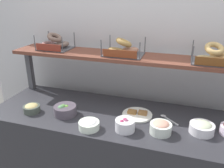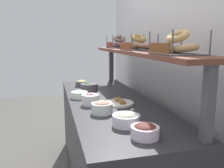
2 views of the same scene
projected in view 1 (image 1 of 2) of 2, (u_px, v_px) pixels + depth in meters
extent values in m
cube|color=silver|center=(133.00, 56.00, 2.22)|extent=(3.28, 0.06, 2.40)
cube|color=#2D2D33|center=(116.00, 158.00, 2.03)|extent=(2.08, 0.70, 0.85)
cube|color=#4C4C51|center=(30.00, 70.00, 2.31)|extent=(0.05, 0.05, 0.40)
cube|color=brown|center=(125.00, 57.00, 1.95)|extent=(2.04, 0.32, 0.03)
cylinder|color=#4A5348|center=(32.00, 109.00, 1.91)|extent=(0.14, 0.14, 0.06)
ellipsoid|color=tan|center=(31.00, 106.00, 1.90)|extent=(0.11, 0.11, 0.04)
cylinder|color=white|center=(89.00, 125.00, 1.68)|extent=(0.15, 0.15, 0.06)
ellipsoid|color=white|center=(89.00, 122.00, 1.67)|extent=(0.12, 0.12, 0.04)
cylinder|color=white|center=(202.00, 128.00, 1.63)|extent=(0.17, 0.17, 0.07)
ellipsoid|color=beige|center=(202.00, 125.00, 1.62)|extent=(0.13, 0.13, 0.05)
cylinder|color=silver|center=(161.00, 128.00, 1.62)|extent=(0.15, 0.15, 0.07)
ellipsoid|color=#E5A389|center=(161.00, 125.00, 1.61)|extent=(0.12, 0.12, 0.05)
cylinder|color=#534954|center=(65.00, 110.00, 1.86)|extent=(0.18, 0.18, 0.08)
sphere|color=#588B47|center=(63.00, 107.00, 1.85)|extent=(0.05, 0.05, 0.05)
sphere|color=#5C945E|center=(61.00, 108.00, 1.84)|extent=(0.05, 0.05, 0.05)
sphere|color=green|center=(66.00, 107.00, 1.85)|extent=(0.04, 0.04, 0.04)
sphere|color=#6DAE3C|center=(66.00, 107.00, 1.85)|extent=(0.04, 0.04, 0.04)
sphere|color=#618A40|center=(64.00, 107.00, 1.85)|extent=(0.04, 0.04, 0.04)
cylinder|color=white|center=(125.00, 125.00, 1.65)|extent=(0.14, 0.14, 0.08)
sphere|color=#A32B59|center=(125.00, 121.00, 1.65)|extent=(0.04, 0.04, 0.04)
sphere|color=#9F284F|center=(122.00, 123.00, 1.63)|extent=(0.04, 0.04, 0.04)
sphere|color=#843C5A|center=(126.00, 122.00, 1.64)|extent=(0.04, 0.04, 0.04)
cylinder|color=white|center=(137.00, 115.00, 1.86)|extent=(0.24, 0.24, 0.01)
cube|color=olive|center=(132.00, 112.00, 1.86)|extent=(0.07, 0.05, 0.02)
cube|color=olive|center=(143.00, 113.00, 1.85)|extent=(0.07, 0.05, 0.02)
cube|color=#B7B7BC|center=(171.00, 121.00, 1.77)|extent=(0.11, 0.10, 0.01)
ellipsoid|color=#B7B7BC|center=(163.00, 116.00, 1.84)|extent=(0.04, 0.03, 0.01)
cube|color=#4C4C51|center=(56.00, 48.00, 2.15)|extent=(0.29, 0.24, 0.01)
cylinder|color=#4C4C51|center=(35.00, 43.00, 2.06)|extent=(0.01, 0.01, 0.14)
cylinder|color=#4C4C51|center=(62.00, 45.00, 1.98)|extent=(0.01, 0.01, 0.14)
cylinder|color=#4C4C51|center=(49.00, 38.00, 2.26)|extent=(0.01, 0.01, 0.14)
cylinder|color=#4C4C51|center=(74.00, 40.00, 2.19)|extent=(0.01, 0.01, 0.14)
cube|color=maroon|center=(48.00, 47.00, 2.03)|extent=(0.24, 0.01, 0.06)
torus|color=#855C59|center=(49.00, 45.00, 2.12)|extent=(0.19, 0.18, 0.06)
torus|color=#725F55|center=(62.00, 44.00, 2.16)|extent=(0.17, 0.16, 0.06)
torus|color=#71594D|center=(55.00, 37.00, 2.11)|extent=(0.17, 0.16, 0.09)
cube|color=#4C4C51|center=(124.00, 54.00, 1.95)|extent=(0.33, 0.24, 0.01)
cylinder|color=#4C4C51|center=(101.00, 48.00, 1.87)|extent=(0.01, 0.01, 0.14)
cylinder|color=#4C4C51|center=(140.00, 51.00, 1.78)|extent=(0.01, 0.01, 0.14)
cylinder|color=#4C4C51|center=(110.00, 43.00, 2.07)|extent=(0.01, 0.01, 0.14)
cylinder|color=#4C4C51|center=(145.00, 45.00, 1.98)|extent=(0.01, 0.01, 0.14)
cube|color=brown|center=(120.00, 54.00, 1.83)|extent=(0.28, 0.01, 0.06)
torus|color=#A88348|center=(116.00, 51.00, 1.93)|extent=(0.20, 0.20, 0.06)
torus|color=#A67158|center=(130.00, 50.00, 1.95)|extent=(0.19, 0.19, 0.06)
torus|color=#A58044|center=(124.00, 43.00, 1.91)|extent=(0.18, 0.18, 0.09)
cube|color=#4C4C51|center=(212.00, 62.00, 1.74)|extent=(0.31, 0.24, 0.01)
cylinder|color=#4C4C51|center=(193.00, 56.00, 1.66)|extent=(0.01, 0.01, 0.14)
cylinder|color=#4C4C51|center=(193.00, 49.00, 1.86)|extent=(0.01, 0.01, 0.14)
cube|color=brown|center=(214.00, 62.00, 1.62)|extent=(0.26, 0.01, 0.06)
torus|color=tan|center=(205.00, 59.00, 1.72)|extent=(0.15, 0.16, 0.05)
torus|color=tan|center=(219.00, 57.00, 1.75)|extent=(0.20, 0.20, 0.06)
torus|color=tan|center=(214.00, 49.00, 1.70)|extent=(0.17, 0.18, 0.10)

